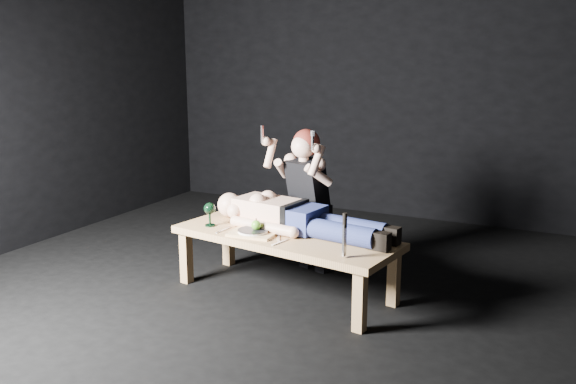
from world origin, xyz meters
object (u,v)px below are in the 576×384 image
at_px(kneeling_woman, 313,199).
at_px(serving_tray, 253,233).
at_px(table, 285,264).
at_px(goblet, 210,214).
at_px(carving_knife, 345,235).
at_px(lying_man, 301,215).

height_order(kneeling_woman, serving_tray, kneeling_woman).
xyz_separation_m(table, goblet, (-0.60, -0.06, 0.32)).
xyz_separation_m(kneeling_woman, serving_tray, (-0.18, -0.66, -0.13)).
height_order(table, carving_knife, carving_knife).
bearing_deg(goblet, carving_knife, -11.32).
height_order(kneeling_woman, carving_knife, kneeling_woman).
bearing_deg(serving_tray, lying_man, 41.96).
distance_m(lying_man, kneeling_woman, 0.43).
bearing_deg(kneeling_woman, carving_knife, -37.39).
relative_size(kneeling_woman, carving_knife, 4.08).
distance_m(kneeling_woman, goblet, 0.84).
height_order(kneeling_woman, goblet, kneeling_woman).
relative_size(table, kneeling_woman, 1.39).
bearing_deg(lying_man, kneeling_woman, 109.95).
relative_size(kneeling_woman, goblet, 6.59).
bearing_deg(lying_man, table, -109.69).
bearing_deg(table, kneeling_woman, 100.47).
bearing_deg(kneeling_woman, lying_man, -60.84).
bearing_deg(carving_knife, serving_tray, 175.25).
relative_size(goblet, carving_knife, 0.62).
distance_m(table, lying_man, 0.38).
relative_size(table, serving_tray, 5.08).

